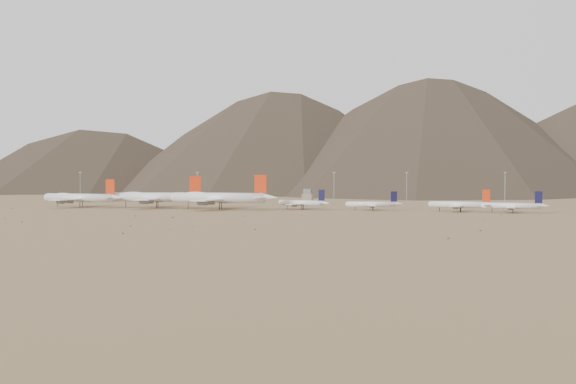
% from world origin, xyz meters
% --- Properties ---
extents(ground, '(3000.00, 3000.00, 0.00)m').
position_xyz_m(ground, '(0.00, 0.00, 0.00)').
color(ground, '#A17D53').
rests_on(ground, ground).
extents(mountain_ridge, '(4400.00, 1000.00, 300.00)m').
position_xyz_m(mountain_ridge, '(0.00, 900.00, 150.00)').
color(mountain_ridge, '#453829').
rests_on(mountain_ridge, ground).
extents(widebody_west, '(68.04, 53.00, 20.32)m').
position_xyz_m(widebody_west, '(-120.13, 28.25, 7.01)').
color(widebody_west, white).
rests_on(widebody_west, ground).
extents(widebody_centre, '(75.63, 58.47, 22.48)m').
position_xyz_m(widebody_centre, '(-62.85, 31.67, 7.75)').
color(widebody_centre, white).
rests_on(widebody_centre, ground).
extents(widebody_east, '(79.22, 61.31, 23.56)m').
position_xyz_m(widebody_east, '(-12.00, 20.17, 8.12)').
color(widebody_east, white).
rests_on(widebody_east, ground).
extents(narrowbody_a, '(39.25, 29.47, 13.68)m').
position_xyz_m(narrowbody_a, '(43.69, 32.69, 4.44)').
color(narrowbody_a, white).
rests_on(narrowbody_a, ground).
extents(narrowbody_b, '(37.96, 27.74, 12.64)m').
position_xyz_m(narrowbody_b, '(91.55, 32.29, 4.10)').
color(narrowbody_b, white).
rests_on(narrowbody_b, ground).
extents(narrowbody_c, '(43.29, 31.62, 14.40)m').
position_xyz_m(narrowbody_c, '(148.39, 25.15, 4.67)').
color(narrowbody_c, white).
rests_on(narrowbody_c, ground).
extents(narrowbody_d, '(41.14, 29.64, 13.58)m').
position_xyz_m(narrowbody_d, '(180.19, 20.36, 4.41)').
color(narrowbody_d, white).
rests_on(narrowbody_d, ground).
extents(control_tower, '(8.00, 8.00, 12.00)m').
position_xyz_m(control_tower, '(30.00, 120.00, 5.32)').
color(control_tower, gray).
rests_on(control_tower, ground).
extents(mast_far_west, '(2.00, 0.60, 25.70)m').
position_xyz_m(mast_far_west, '(-171.63, 123.10, 14.20)').
color(mast_far_west, gray).
rests_on(mast_far_west, ground).
extents(mast_west, '(2.00, 0.60, 25.70)m').
position_xyz_m(mast_west, '(-65.14, 125.13, 14.20)').
color(mast_west, gray).
rests_on(mast_west, ground).
extents(mast_centre, '(2.00, 0.60, 25.70)m').
position_xyz_m(mast_centre, '(52.64, 112.43, 14.20)').
color(mast_centre, gray).
rests_on(mast_centre, ground).
extents(mast_east, '(2.00, 0.60, 25.70)m').
position_xyz_m(mast_east, '(107.73, 138.51, 14.20)').
color(mast_east, gray).
rests_on(mast_east, ground).
extents(mast_far_east, '(2.00, 0.60, 25.70)m').
position_xyz_m(mast_far_east, '(182.74, 124.57, 14.20)').
color(mast_far_east, gray).
rests_on(mast_far_east, ground).
extents(desert_scrub, '(437.50, 177.74, 0.96)m').
position_xyz_m(desert_scrub, '(-34.83, -87.74, 0.34)').
color(desert_scrub, olive).
rests_on(desert_scrub, ground).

